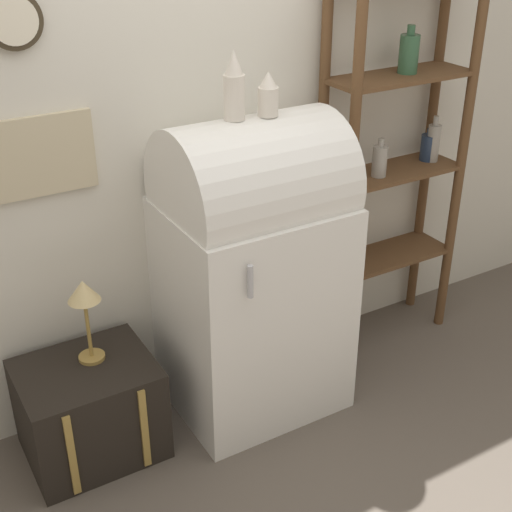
{
  "coord_description": "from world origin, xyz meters",
  "views": [
    {
      "loc": [
        -1.38,
        -2.12,
        2.21
      ],
      "look_at": [
        0.01,
        0.24,
        0.76
      ],
      "focal_mm": 50.0,
      "sensor_mm": 36.0,
      "label": 1
    }
  ],
  "objects_px": {
    "refrigerator": "(253,267)",
    "desk_lamp": "(84,299)",
    "vase_center": "(268,95)",
    "vase_left": "(234,88)",
    "suitcase_trunk": "(90,409)"
  },
  "relations": [
    {
      "from": "vase_left",
      "to": "desk_lamp",
      "type": "bearing_deg",
      "value": 173.7
    },
    {
      "from": "desk_lamp",
      "to": "vase_center",
      "type": "bearing_deg",
      "value": -6.88
    },
    {
      "from": "desk_lamp",
      "to": "vase_left",
      "type": "bearing_deg",
      "value": -6.3
    },
    {
      "from": "refrigerator",
      "to": "desk_lamp",
      "type": "xyz_separation_m",
      "value": [
        -0.73,
        0.09,
        0.01
      ]
    },
    {
      "from": "refrigerator",
      "to": "desk_lamp",
      "type": "bearing_deg",
      "value": 173.18
    },
    {
      "from": "vase_center",
      "to": "suitcase_trunk",
      "type": "bearing_deg",
      "value": 176.74
    },
    {
      "from": "suitcase_trunk",
      "to": "vase_center",
      "type": "xyz_separation_m",
      "value": [
        0.85,
        -0.05,
        1.25
      ]
    },
    {
      "from": "suitcase_trunk",
      "to": "vase_left",
      "type": "relative_size",
      "value": 2.07
    },
    {
      "from": "vase_center",
      "to": "desk_lamp",
      "type": "xyz_separation_m",
      "value": [
        -0.8,
        0.1,
        -0.74
      ]
    },
    {
      "from": "refrigerator",
      "to": "vase_center",
      "type": "xyz_separation_m",
      "value": [
        0.06,
        -0.01,
        0.75
      ]
    },
    {
      "from": "refrigerator",
      "to": "suitcase_trunk",
      "type": "bearing_deg",
      "value": 177.1
    },
    {
      "from": "refrigerator",
      "to": "suitcase_trunk",
      "type": "distance_m",
      "value": 0.93
    },
    {
      "from": "vase_left",
      "to": "vase_center",
      "type": "xyz_separation_m",
      "value": [
        0.14,
        -0.02,
        -0.04
      ]
    },
    {
      "from": "vase_left",
      "to": "desk_lamp",
      "type": "height_order",
      "value": "vase_left"
    },
    {
      "from": "suitcase_trunk",
      "to": "vase_center",
      "type": "distance_m",
      "value": 1.51
    }
  ]
}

